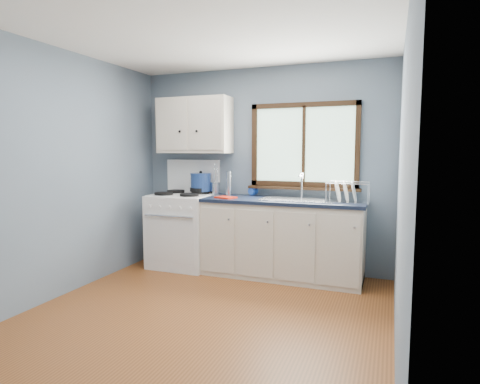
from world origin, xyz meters
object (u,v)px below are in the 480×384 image
(gas_range, at_px, (183,228))
(stockpot, at_px, (201,182))
(thermos, at_px, (229,183))
(sink, at_px, (298,205))
(base_cabinets, at_px, (282,242))
(skillet, at_px, (199,189))
(dish_rack, at_px, (347,197))
(utensil_crock, at_px, (215,188))

(gas_range, relative_size, stockpot, 4.73)
(thermos, bearing_deg, sink, -8.30)
(gas_range, distance_m, base_cabinets, 1.31)
(base_cabinets, distance_m, sink, 0.48)
(base_cabinets, relative_size, skillet, 4.87)
(dish_rack, bearing_deg, stockpot, 174.80)
(base_cabinets, height_order, sink, sink)
(skillet, height_order, stockpot, stockpot)
(base_cabinets, bearing_deg, sink, -0.13)
(gas_range, height_order, skillet, gas_range)
(gas_range, xyz_separation_m, base_cabinets, (1.31, 0.02, -0.08))
(stockpot, bearing_deg, utensil_crock, 14.64)
(gas_range, xyz_separation_m, stockpot, (0.18, 0.16, 0.58))
(sink, height_order, utensil_crock, utensil_crock)
(thermos, bearing_deg, skillet, -177.87)
(sink, bearing_deg, stockpot, 173.91)
(sink, bearing_deg, dish_rack, -1.96)
(gas_range, relative_size, skillet, 3.58)
(utensil_crock, bearing_deg, stockpot, -165.36)
(utensil_crock, bearing_deg, sink, -9.47)
(sink, height_order, dish_rack, sink)
(base_cabinets, bearing_deg, thermos, 169.73)
(thermos, bearing_deg, utensil_crock, 165.58)
(thermos, distance_m, dish_rack, 1.47)
(stockpot, distance_m, thermos, 0.39)
(base_cabinets, height_order, stockpot, stockpot)
(dish_rack, bearing_deg, thermos, 173.74)
(base_cabinets, height_order, thermos, thermos)
(stockpot, distance_m, utensil_crock, 0.20)
(sink, bearing_deg, skillet, 174.88)
(stockpot, distance_m, dish_rack, 1.86)
(gas_range, xyz_separation_m, dish_rack, (2.03, -0.00, 0.49))
(base_cabinets, xyz_separation_m, sink, (0.18, -0.00, 0.45))
(sink, distance_m, stockpot, 1.33)
(utensil_crock, relative_size, thermos, 1.32)
(sink, relative_size, dish_rack, 1.85)
(skillet, relative_size, stockpot, 1.32)
(dish_rack, bearing_deg, gas_range, 179.66)
(dish_rack, bearing_deg, skillet, 175.48)
(sink, xyz_separation_m, dish_rack, (0.55, -0.02, 0.12))
(stockpot, height_order, utensil_crock, utensil_crock)
(sink, distance_m, thermos, 0.94)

